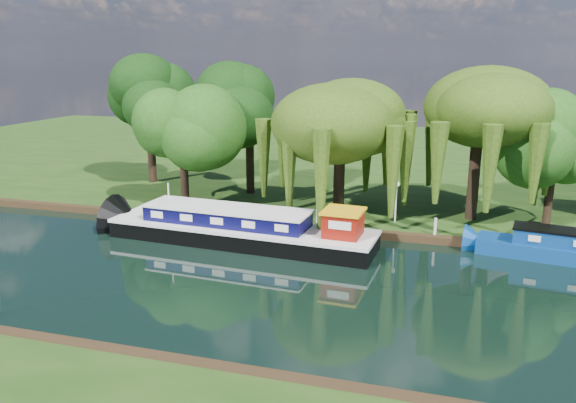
% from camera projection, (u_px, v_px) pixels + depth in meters
% --- Properties ---
extents(ground, '(120.00, 120.00, 0.00)m').
position_uv_depth(ground, '(359.00, 293.00, 25.60)').
color(ground, black).
extents(far_bank, '(120.00, 52.00, 0.45)m').
position_uv_depth(far_bank, '(414.00, 160.00, 57.12)').
color(far_bank, '#17360E').
rests_on(far_bank, ground).
extents(dutch_barge, '(15.89, 4.55, 3.31)m').
position_uv_depth(dutch_barge, '(243.00, 229.00, 32.28)').
color(dutch_barge, black).
rests_on(dutch_barge, ground).
extents(red_dinghy, '(3.67, 3.00, 0.67)m').
position_uv_depth(red_dinghy, '(251.00, 239.00, 33.16)').
color(red_dinghy, maroon).
rests_on(red_dinghy, ground).
extents(willow_left, '(6.84, 6.84, 8.20)m').
position_uv_depth(willow_left, '(340.00, 124.00, 34.72)').
color(willow_left, black).
rests_on(willow_left, far_bank).
extents(willow_right, '(7.05, 7.05, 8.59)m').
position_uv_depth(willow_right, '(479.00, 120.00, 34.17)').
color(willow_right, black).
rests_on(willow_right, far_bank).
extents(tree_far_left, '(4.94, 4.94, 7.96)m').
position_uv_depth(tree_far_left, '(182.00, 127.00, 37.15)').
color(tree_far_left, black).
rests_on(tree_far_left, far_bank).
extents(tree_far_back, '(5.47, 5.47, 9.20)m').
position_uv_depth(tree_far_back, '(148.00, 103.00, 44.61)').
color(tree_far_back, black).
rests_on(tree_far_back, far_bank).
extents(tree_far_mid, '(5.40, 5.40, 8.83)m').
position_uv_depth(tree_far_mid, '(249.00, 112.00, 40.94)').
color(tree_far_mid, black).
rests_on(tree_far_mid, far_bank).
extents(tree_far_right, '(4.31, 4.31, 7.06)m').
position_uv_depth(tree_far_right, '(555.00, 146.00, 33.14)').
color(tree_far_right, black).
rests_on(tree_far_right, far_bank).
extents(lamppost, '(0.36, 0.36, 2.56)m').
position_uv_depth(lamppost, '(396.00, 191.00, 34.60)').
color(lamppost, silver).
rests_on(lamppost, far_bank).
extents(mooring_posts, '(19.16, 0.16, 1.00)m').
position_uv_depth(mooring_posts, '(375.00, 222.00, 33.29)').
color(mooring_posts, silver).
rests_on(mooring_posts, far_bank).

